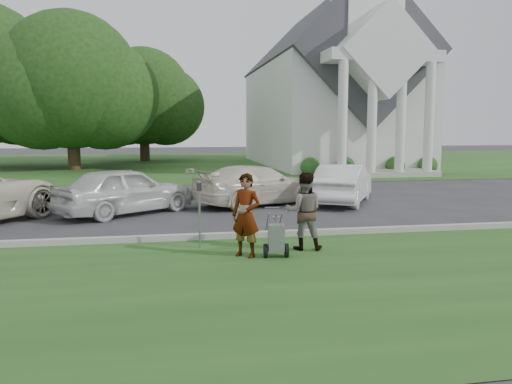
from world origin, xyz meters
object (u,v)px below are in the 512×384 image
object	(u,v)px
person_left	(246,216)
car_d	(343,184)
striping_cart	(276,239)
tree_left	(71,87)
person_right	(304,212)
car_c	(257,185)
tree_back	(143,101)
parking_meter_near	(199,206)
church	(330,80)
car_b	(125,190)

from	to	relation	value
person_left	car_d	bearing A→B (deg)	93.77
striping_cart	tree_left	bearing A→B (deg)	114.81
person_right	car_d	world-z (taller)	person_right
car_c	striping_cart	bearing A→B (deg)	146.10
tree_back	person_right	bearing A→B (deg)	-81.61
parking_meter_near	car_c	world-z (taller)	parking_meter_near
person_right	tree_left	bearing A→B (deg)	-56.86
tree_back	person_right	world-z (taller)	tree_back
striping_cart	church	bearing A→B (deg)	75.61
striping_cart	car_c	bearing A→B (deg)	89.09
person_left	person_right	world-z (taller)	person_left
person_left	car_b	xyz separation A→B (m)	(-2.77, 5.68, -0.12)
person_left	car_b	distance (m)	6.32
person_left	parking_meter_near	size ratio (longest dim) A/B	1.16
tree_back	person_right	size ratio (longest dim) A/B	5.91
tree_left	person_left	size ratio (longest dim) A/B	6.38
car_d	car_c	bearing A→B (deg)	26.33
striping_cart	car_c	size ratio (longest dim) A/B	0.22
car_d	car_b	bearing A→B (deg)	37.43
tree_back	car_d	distance (m)	25.98
church	striping_cart	bearing A→B (deg)	-110.64
person_left	car_b	size ratio (longest dim) A/B	0.40
church	tree_left	bearing A→B (deg)	-176.21
tree_left	car_b	distance (m)	18.55
church	car_d	bearing A→B (deg)	-106.81
church	person_right	xyz separation A→B (m)	(-8.48, -23.87, -5.13)
church	striping_cart	world-z (taller)	church
car_b	parking_meter_near	bearing A→B (deg)	165.96
person_right	car_c	xyz separation A→B (m)	(0.16, 6.44, -0.15)
church	car_d	world-z (taller)	church
person_right	parking_meter_near	world-z (taller)	person_right
striping_cart	person_right	bearing A→B (deg)	43.07
tree_left	person_right	size ratio (longest dim) A/B	6.53
church	tree_back	bearing A→B (deg)	152.15
church	tree_back	xyz separation A→B (m)	(-13.01, 6.87, -1.21)
church	parking_meter_near	world-z (taller)	church
tree_back	car_b	xyz separation A→B (m)	(0.46, -25.46, -4.01)
car_d	person_left	bearing A→B (deg)	85.93
person_left	parking_meter_near	bearing A→B (deg)	170.20
church	person_right	bearing A→B (deg)	-109.55
striping_cart	person_right	distance (m)	0.99
church	person_right	world-z (taller)	church
tree_back	parking_meter_near	size ratio (longest dim) A/B	6.67
parking_meter_near	car_d	distance (m)	7.82
tree_left	person_right	distance (m)	24.67
car_d	striping_cart	bearing A→B (deg)	90.03
tree_left	tree_back	size ratio (longest dim) A/B	1.11
striping_cart	person_right	xyz separation A→B (m)	(0.72, 0.54, 0.43)
tree_left	striping_cart	xyz separation A→B (m)	(7.82, -23.28, -4.72)
tree_back	car_b	size ratio (longest dim) A/B	2.30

